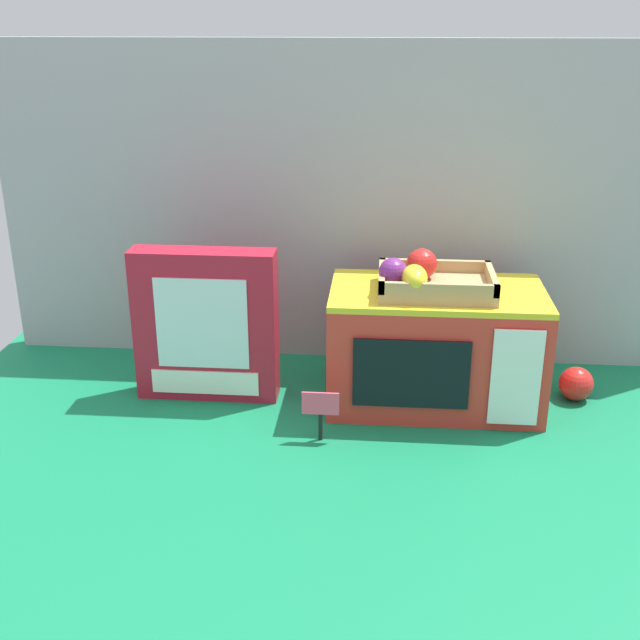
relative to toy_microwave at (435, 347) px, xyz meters
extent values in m
plane|color=#147A4C|center=(-0.17, 0.00, -0.12)|extent=(1.70, 1.70, 0.00)
cube|color=#A0A3A8|center=(-0.17, 0.23, 0.23)|extent=(1.61, 0.03, 0.71)
cube|color=red|center=(0.00, 0.00, -0.01)|extent=(0.43, 0.24, 0.23)
cube|color=yellow|center=(0.00, 0.00, 0.12)|extent=(0.43, 0.24, 0.01)
cube|color=black|center=(-0.05, -0.12, -0.01)|extent=(0.22, 0.01, 0.14)
cube|color=white|center=(0.14, -0.12, -0.01)|extent=(0.09, 0.01, 0.19)
cube|color=tan|center=(-0.01, -0.01, 0.13)|extent=(0.23, 0.16, 0.02)
cube|color=tan|center=(-0.01, -0.09, 0.15)|extent=(0.23, 0.01, 0.02)
cube|color=tan|center=(-0.01, 0.06, 0.15)|extent=(0.23, 0.01, 0.02)
cube|color=tan|center=(-0.11, -0.01, 0.15)|extent=(0.01, 0.16, 0.02)
cube|color=tan|center=(0.10, -0.01, 0.15)|extent=(0.01, 0.16, 0.02)
sphere|color=red|center=(-0.03, 0.01, 0.17)|extent=(0.06, 0.06, 0.06)
ellipsoid|color=yellow|center=(-0.05, -0.06, 0.17)|extent=(0.06, 0.08, 0.05)
sphere|color=#72287F|center=(-0.09, -0.04, 0.17)|extent=(0.06, 0.06, 0.06)
cube|color=#B2192D|center=(-0.47, -0.01, 0.04)|extent=(0.29, 0.07, 0.32)
cube|color=silver|center=(-0.47, -0.05, 0.05)|extent=(0.19, 0.00, 0.19)
cube|color=white|center=(-0.47, -0.05, -0.08)|extent=(0.22, 0.00, 0.05)
cylinder|color=black|center=(-0.22, -0.18, -0.09)|extent=(0.01, 0.01, 0.06)
cube|color=#F44C6B|center=(-0.22, -0.18, -0.04)|extent=(0.07, 0.00, 0.05)
sphere|color=red|center=(0.30, 0.03, -0.09)|extent=(0.07, 0.07, 0.07)
camera|label=1|loc=(-0.11, -1.48, 0.63)|focal=43.96mm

